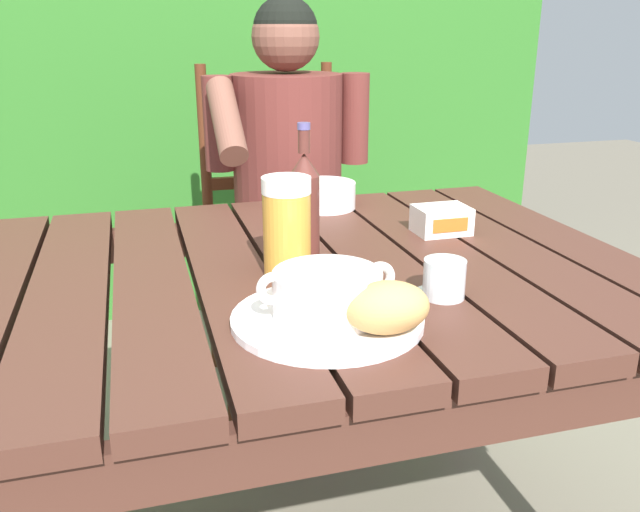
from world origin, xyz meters
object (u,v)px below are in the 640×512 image
object	(u,v)px
water_glass_small	(444,279)
soup_bowl	(327,293)
bread_roll	(387,307)
beer_bottle	(304,205)
table_knife	(408,294)
butter_tub	(441,220)
beer_glass	(287,226)
diner_bowl	(324,195)
serving_plate	(327,319)
chair_near_diner	(278,240)
person_eating	(290,185)

from	to	relation	value
water_glass_small	soup_bowl	bearing A→B (deg)	-168.63
bread_roll	beer_bottle	distance (m)	0.37
bread_roll	table_knife	bearing A→B (deg)	55.91
soup_bowl	water_glass_small	bearing A→B (deg)	11.37
butter_tub	beer_glass	bearing A→B (deg)	-157.64
water_glass_small	diner_bowl	bearing A→B (deg)	92.67
beer_bottle	beer_glass	bearing A→B (deg)	-125.12
serving_plate	chair_near_diner	bearing A→B (deg)	81.26
chair_near_diner	diner_bowl	xyz separation A→B (m)	(0.00, -0.55, 0.28)
beer_bottle	butter_tub	distance (m)	0.34
serving_plate	bread_roll	xyz separation A→B (m)	(0.06, -0.07, 0.04)
chair_near_diner	soup_bowl	distance (m)	1.24
bread_roll	beer_bottle	size ratio (longest dim) A/B	0.48
soup_bowl	beer_glass	world-z (taller)	beer_glass
bread_roll	beer_glass	world-z (taller)	beer_glass
chair_near_diner	soup_bowl	xyz separation A→B (m)	(-0.18, -1.19, 0.30)
person_eating	bread_roll	bearing A→B (deg)	-96.22
beer_bottle	water_glass_small	size ratio (longest dim) A/B	3.74
table_knife	butter_tub	bearing A→B (deg)	56.03
person_eating	serving_plate	distance (m)	1.00
chair_near_diner	table_knife	xyz separation A→B (m)	(-0.03, -1.12, 0.25)
chair_near_diner	bread_roll	world-z (taller)	chair_near_diner
serving_plate	bread_roll	size ratio (longest dim) A/B	2.32
water_glass_small	diner_bowl	distance (m)	0.60
soup_bowl	beer_bottle	xyz separation A→B (m)	(0.04, 0.29, 0.06)
bread_roll	beer_glass	distance (m)	0.30
serving_plate	butter_tub	distance (m)	0.52
person_eating	beer_glass	size ratio (longest dim) A/B	7.16
beer_bottle	diner_bowl	size ratio (longest dim) A/B	1.69
beer_bottle	table_knife	size ratio (longest dim) A/B	1.71
chair_near_diner	person_eating	world-z (taller)	person_eating
person_eating	soup_bowl	bearing A→B (deg)	-100.33
chair_near_diner	water_glass_small	xyz separation A→B (m)	(0.03, -1.14, 0.28)
diner_bowl	serving_plate	bearing A→B (deg)	-105.92
butter_tub	diner_bowl	bearing A→B (deg)	124.01
beer_glass	butter_tub	bearing A→B (deg)	22.36
chair_near_diner	water_glass_small	distance (m)	1.18
chair_near_diner	person_eating	bearing A→B (deg)	-90.79
serving_plate	diner_bowl	world-z (taller)	diner_bowl
person_eating	butter_tub	size ratio (longest dim) A/B	11.21
beer_bottle	table_knife	xyz separation A→B (m)	(0.12, -0.23, -0.10)
person_eating	water_glass_small	xyz separation A→B (m)	(0.03, -0.94, 0.05)
serving_plate	water_glass_small	bearing A→B (deg)	11.37
table_knife	diner_bowl	xyz separation A→B (m)	(0.03, 0.58, 0.03)
serving_plate	butter_tub	xyz separation A→B (m)	(0.36, 0.37, 0.02)
butter_tub	water_glass_small	bearing A→B (deg)	-115.15
soup_bowl	beer_bottle	size ratio (longest dim) A/B	0.83
bread_roll	serving_plate	bearing A→B (deg)	130.60
chair_near_diner	bread_roll	distance (m)	1.30
serving_plate	bread_roll	distance (m)	0.11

